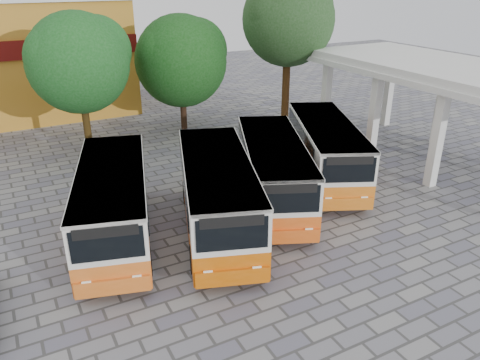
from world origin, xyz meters
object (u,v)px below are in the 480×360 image
bus_far_left (114,201)px  bus_centre_left (218,192)px  bus_far_right (326,148)px  bus_centre_right (273,169)px

bus_far_left → bus_centre_left: 4.02m
bus_far_left → bus_centre_left: bus_centre_left is taller
bus_centre_left → bus_far_right: bus_centre_left is taller
bus_far_left → bus_far_right: bearing=20.5°
bus_far_right → bus_centre_left: bearing=-138.2°
bus_centre_right → bus_far_right: 3.89m
bus_far_left → bus_centre_left: bearing=-2.8°
bus_centre_right → bus_far_left: bearing=-158.2°
bus_far_left → bus_centre_right: bearing=14.2°
bus_centre_right → bus_far_right: bus_far_right is taller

